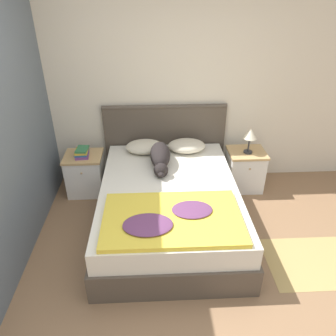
{
  "coord_description": "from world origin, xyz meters",
  "views": [
    {
      "loc": [
        -0.19,
        -1.91,
        2.48
      ],
      "look_at": [
        -0.04,
        1.22,
        0.64
      ],
      "focal_mm": 35.0,
      "sensor_mm": 36.0,
      "label": 1
    }
  ],
  "objects_px": {
    "nightstand_left": "(85,174)",
    "pillow_left": "(145,147)",
    "table_lamp": "(250,135)",
    "dog": "(160,157)",
    "nightstand_right": "(245,170)",
    "pillow_right": "(187,146)",
    "book_stack": "(82,152)",
    "bed": "(169,206)"
  },
  "relations": [
    {
      "from": "bed",
      "to": "nightstand_left",
      "type": "distance_m",
      "value": 1.28
    },
    {
      "from": "pillow_right",
      "to": "pillow_left",
      "type": "bearing_deg",
      "value": 180.0
    },
    {
      "from": "pillow_left",
      "to": "pillow_right",
      "type": "relative_size",
      "value": 1.0
    },
    {
      "from": "nightstand_left",
      "to": "pillow_right",
      "type": "bearing_deg",
      "value": 2.37
    },
    {
      "from": "nightstand_left",
      "to": "nightstand_right",
      "type": "xyz_separation_m",
      "value": [
        2.09,
        0.0,
        0.0
      ]
    },
    {
      "from": "nightstand_left",
      "to": "bed",
      "type": "bearing_deg",
      "value": -35.54
    },
    {
      "from": "pillow_right",
      "to": "bed",
      "type": "bearing_deg",
      "value": -108.48
    },
    {
      "from": "book_stack",
      "to": "table_lamp",
      "type": "distance_m",
      "value": 2.1
    },
    {
      "from": "nightstand_right",
      "to": "book_stack",
      "type": "relative_size",
      "value": 2.21
    },
    {
      "from": "bed",
      "to": "pillow_right",
      "type": "bearing_deg",
      "value": 71.52
    },
    {
      "from": "dog",
      "to": "book_stack",
      "type": "xyz_separation_m",
      "value": [
        -0.97,
        0.28,
        -0.06
      ]
    },
    {
      "from": "pillow_left",
      "to": "dog",
      "type": "distance_m",
      "value": 0.39
    },
    {
      "from": "bed",
      "to": "pillow_left",
      "type": "bearing_deg",
      "value": 108.48
    },
    {
      "from": "bed",
      "to": "table_lamp",
      "type": "distance_m",
      "value": 1.37
    },
    {
      "from": "pillow_left",
      "to": "book_stack",
      "type": "distance_m",
      "value": 0.78
    },
    {
      "from": "table_lamp",
      "to": "dog",
      "type": "bearing_deg",
      "value": -166.84
    },
    {
      "from": "book_stack",
      "to": "bed",
      "type": "bearing_deg",
      "value": -35.1
    },
    {
      "from": "table_lamp",
      "to": "book_stack",
      "type": "bearing_deg",
      "value": 179.57
    },
    {
      "from": "nightstand_right",
      "to": "pillow_right",
      "type": "height_order",
      "value": "pillow_right"
    },
    {
      "from": "nightstand_left",
      "to": "dog",
      "type": "distance_m",
      "value": 1.08
    },
    {
      "from": "nightstand_left",
      "to": "pillow_left",
      "type": "bearing_deg",
      "value": 3.99
    },
    {
      "from": "bed",
      "to": "nightstand_right",
      "type": "xyz_separation_m",
      "value": [
        1.04,
        0.75,
        0.01
      ]
    },
    {
      "from": "pillow_left",
      "to": "dog",
      "type": "relative_size",
      "value": 0.64
    },
    {
      "from": "pillow_right",
      "to": "book_stack",
      "type": "distance_m",
      "value": 1.32
    },
    {
      "from": "pillow_right",
      "to": "table_lamp",
      "type": "relative_size",
      "value": 1.44
    },
    {
      "from": "nightstand_right",
      "to": "table_lamp",
      "type": "relative_size",
      "value": 1.64
    },
    {
      "from": "nightstand_left",
      "to": "nightstand_right",
      "type": "distance_m",
      "value": 2.09
    },
    {
      "from": "pillow_right",
      "to": "dog",
      "type": "distance_m",
      "value": 0.49
    },
    {
      "from": "pillow_left",
      "to": "table_lamp",
      "type": "bearing_deg",
      "value": -3.53
    },
    {
      "from": "bed",
      "to": "pillow_left",
      "type": "xyz_separation_m",
      "value": [
        -0.27,
        0.8,
        0.35
      ]
    },
    {
      "from": "nightstand_left",
      "to": "pillow_left",
      "type": "relative_size",
      "value": 1.14
    },
    {
      "from": "dog",
      "to": "pillow_left",
      "type": "bearing_deg",
      "value": 118.97
    },
    {
      "from": "dog",
      "to": "table_lamp",
      "type": "height_order",
      "value": "table_lamp"
    },
    {
      "from": "book_stack",
      "to": "dog",
      "type": "bearing_deg",
      "value": -16.02
    },
    {
      "from": "table_lamp",
      "to": "pillow_left",
      "type": "bearing_deg",
      "value": 176.47
    },
    {
      "from": "nightstand_left",
      "to": "pillow_right",
      "type": "distance_m",
      "value": 1.36
    },
    {
      "from": "dog",
      "to": "pillow_right",
      "type": "bearing_deg",
      "value": 44.87
    },
    {
      "from": "dog",
      "to": "bed",
      "type": "bearing_deg",
      "value": -80.39
    },
    {
      "from": "nightstand_left",
      "to": "book_stack",
      "type": "height_order",
      "value": "book_stack"
    },
    {
      "from": "bed",
      "to": "table_lamp",
      "type": "relative_size",
      "value": 6.21
    },
    {
      "from": "nightstand_right",
      "to": "book_stack",
      "type": "bearing_deg",
      "value": -179.7
    },
    {
      "from": "bed",
      "to": "pillow_right",
      "type": "height_order",
      "value": "pillow_right"
    }
  ]
}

